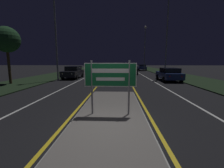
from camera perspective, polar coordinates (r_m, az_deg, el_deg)
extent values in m
plane|color=black|center=(5.43, -1.07, -15.12)|extent=(160.00, 160.00, 0.00)
cube|color=#999993|center=(6.16, -0.61, -11.94)|extent=(2.77, 9.04, 0.05)
cube|color=#66605B|center=(6.15, -0.61, -11.72)|extent=(2.65, 8.92, 0.10)
cube|color=black|center=(26.91, -18.98, 3.56)|extent=(5.00, 100.00, 0.08)
cube|color=black|center=(26.69, 22.62, 3.33)|extent=(5.00, 100.00, 0.08)
cube|color=gold|center=(30.10, -1.15, 4.45)|extent=(0.12, 70.00, 0.01)
cube|color=gold|center=(30.07, 4.87, 4.41)|extent=(0.12, 70.00, 0.01)
cube|color=silver|center=(30.38, -6.11, 4.44)|extent=(0.12, 70.00, 0.01)
cube|color=silver|center=(30.29, 9.85, 4.35)|extent=(0.12, 70.00, 0.01)
cube|color=silver|center=(30.97, -11.63, 4.39)|extent=(0.10, 70.00, 0.01)
cube|color=silver|center=(30.82, 15.40, 4.24)|extent=(0.10, 70.00, 0.01)
cylinder|color=gray|center=(5.94, -7.64, -1.37)|extent=(0.07, 0.07, 2.13)
cylinder|color=gray|center=(5.86, 6.48, -1.48)|extent=(0.07, 0.07, 2.13)
cube|color=#146033|center=(5.79, -0.64, 3.51)|extent=(2.02, 0.04, 0.92)
cube|color=white|center=(5.77, -0.65, 3.49)|extent=(2.02, 0.00, 0.92)
cube|color=#146033|center=(5.77, -0.65, 3.49)|extent=(1.96, 0.01, 0.86)
cube|color=white|center=(5.75, -0.65, 5.07)|extent=(1.41, 0.01, 0.16)
cube|color=white|center=(5.78, -0.65, 1.90)|extent=(1.11, 0.01, 0.13)
cylinder|color=gray|center=(18.23, -20.62, 16.79)|extent=(0.18, 0.18, 9.90)
cylinder|color=gray|center=(21.79, 20.16, 16.73)|extent=(0.18, 0.18, 10.91)
cylinder|color=gray|center=(34.74, 12.35, 12.53)|extent=(0.18, 0.18, 9.37)
sphere|color=#F9EAC6|center=(35.42, 12.62, 20.36)|extent=(0.53, 0.53, 0.53)
cube|color=navy|center=(18.20, 20.78, 3.15)|extent=(1.89, 4.28, 0.66)
cube|color=black|center=(17.92, 21.14, 4.91)|extent=(1.66, 2.23, 0.50)
sphere|color=red|center=(16.01, 21.16, 2.75)|extent=(0.14, 0.14, 0.14)
sphere|color=red|center=(16.42, 25.04, 2.65)|extent=(0.14, 0.14, 0.14)
cylinder|color=black|center=(19.25, 16.94, 2.62)|extent=(0.22, 0.61, 0.61)
cylinder|color=black|center=(19.78, 22.03, 2.51)|extent=(0.22, 0.61, 0.61)
cylinder|color=black|center=(16.70, 19.19, 1.65)|extent=(0.22, 0.61, 0.61)
cylinder|color=black|center=(17.31, 24.94, 1.56)|extent=(0.22, 0.61, 0.61)
cube|color=black|center=(26.11, 7.37, 5.25)|extent=(1.79, 4.31, 0.68)
cube|color=black|center=(25.82, 7.45, 6.42)|extent=(1.58, 2.24, 0.41)
sphere|color=red|center=(23.93, 6.48, 5.17)|extent=(0.14, 0.14, 0.14)
sphere|color=red|center=(24.04, 9.13, 5.13)|extent=(0.14, 0.14, 0.14)
cylinder|color=black|center=(27.40, 5.33, 4.72)|extent=(0.22, 0.69, 0.69)
cylinder|color=black|center=(27.54, 8.91, 4.67)|extent=(0.22, 0.69, 0.69)
cylinder|color=black|center=(24.74, 5.64, 4.30)|extent=(0.22, 0.69, 0.69)
cylinder|color=black|center=(24.89, 9.59, 4.25)|extent=(0.22, 0.69, 0.69)
cube|color=navy|center=(37.64, 11.24, 6.12)|extent=(1.78, 4.23, 0.61)
cube|color=black|center=(37.37, 11.33, 6.95)|extent=(1.56, 2.20, 0.49)
sphere|color=red|center=(35.48, 10.88, 6.12)|extent=(0.14, 0.14, 0.14)
sphere|color=red|center=(35.66, 12.64, 6.07)|extent=(0.14, 0.14, 0.14)
cylinder|color=black|center=(38.83, 9.69, 5.78)|extent=(0.22, 0.71, 0.71)
cylinder|color=black|center=(39.08, 12.18, 5.73)|extent=(0.22, 0.71, 0.71)
cylinder|color=black|center=(36.23, 10.21, 5.58)|extent=(0.22, 0.71, 0.71)
cylinder|color=black|center=(36.50, 12.87, 5.52)|extent=(0.22, 0.71, 0.71)
cube|color=black|center=(20.21, -14.61, 4.03)|extent=(1.80, 4.62, 0.69)
cube|color=black|center=(20.44, -14.45, 5.82)|extent=(1.59, 2.40, 0.54)
sphere|color=white|center=(18.23, -18.40, 3.67)|extent=(0.14, 0.14, 0.14)
sphere|color=white|center=(17.86, -15.04, 3.72)|extent=(0.14, 0.14, 0.14)
cylinder|color=black|center=(19.17, -18.28, 2.60)|extent=(0.22, 0.65, 0.65)
cylinder|color=black|center=(18.63, -13.31, 2.64)|extent=(0.22, 0.65, 0.65)
cylinder|color=black|center=(21.86, -15.64, 3.40)|extent=(0.22, 0.65, 0.65)
cylinder|color=black|center=(21.39, -11.24, 3.45)|extent=(0.22, 0.65, 0.65)
cube|color=silver|center=(31.18, -3.20, 5.74)|extent=(1.73, 4.39, 0.67)
cube|color=black|center=(31.42, -3.16, 6.75)|extent=(1.52, 2.28, 0.41)
sphere|color=white|center=(29.07, -4.68, 5.69)|extent=(0.14, 0.14, 0.14)
sphere|color=white|center=(28.96, -2.57, 5.70)|extent=(0.14, 0.14, 0.14)
cylinder|color=black|center=(29.94, -5.02, 4.97)|extent=(0.22, 0.61, 0.61)
cylinder|color=black|center=(29.77, -1.87, 4.98)|extent=(0.22, 0.61, 0.61)
cylinder|color=black|center=(32.64, -4.40, 5.27)|extent=(0.22, 0.61, 0.61)
cylinder|color=black|center=(32.48, -1.51, 5.28)|extent=(0.22, 0.61, 0.61)
cylinder|color=#4C3823|center=(17.24, -34.62, 6.03)|extent=(0.24, 0.24, 3.57)
sphere|color=#1E4223|center=(17.35, -35.28, 13.66)|extent=(2.35, 2.35, 2.35)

